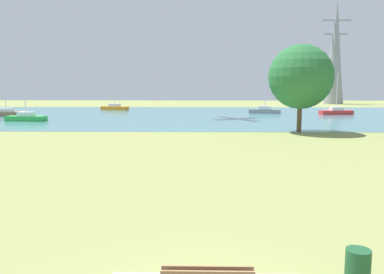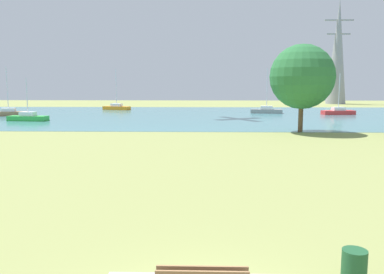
% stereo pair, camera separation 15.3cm
% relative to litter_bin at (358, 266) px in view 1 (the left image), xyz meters
% --- Properties ---
extents(ground_plane, '(160.00, 160.00, 0.00)m').
position_rel_litter_bin_xyz_m(ground_plane, '(-3.43, 20.61, -0.40)').
color(ground_plane, '#8C9351').
extents(litter_bin, '(0.56, 0.56, 0.80)m').
position_rel_litter_bin_xyz_m(litter_bin, '(0.00, 0.00, 0.00)').
color(litter_bin, '#1E512D').
rests_on(litter_bin, ground).
extents(water_surface, '(140.00, 40.00, 0.02)m').
position_rel_litter_bin_xyz_m(water_surface, '(-3.43, 48.61, -0.39)').
color(water_surface, teal).
rests_on(water_surface, ground).
extents(sailboat_red, '(4.98, 2.29, 6.00)m').
position_rel_litter_bin_xyz_m(sailboat_red, '(16.38, 50.54, 0.05)').
color(sailboat_red, red).
rests_on(sailboat_red, water_surface).
extents(sailboat_green, '(4.94, 2.02, 5.20)m').
position_rel_litter_bin_xyz_m(sailboat_green, '(-24.91, 39.32, 0.04)').
color(sailboat_green, green).
rests_on(sailboat_green, water_surface).
extents(sailboat_gray, '(4.99, 2.30, 6.83)m').
position_rel_litter_bin_xyz_m(sailboat_gray, '(6.28, 53.13, 0.06)').
color(sailboat_gray, gray).
rests_on(sailboat_gray, water_surface).
extents(sailboat_orange, '(5.03, 2.97, 7.01)m').
position_rel_litter_bin_xyz_m(sailboat_orange, '(-18.60, 60.36, 0.06)').
color(sailboat_orange, orange).
rests_on(sailboat_orange, water_surface).
extents(sailboat_brown, '(5.01, 2.55, 6.82)m').
position_rel_litter_bin_xyz_m(sailboat_brown, '(-30.96, 46.71, 0.06)').
color(sailboat_brown, brown).
rests_on(sailboat_brown, water_surface).
extents(tree_mid_shore, '(5.98, 5.98, 8.15)m').
position_rel_litter_bin_xyz_m(tree_mid_shore, '(5.67, 28.84, 4.75)').
color(tree_mid_shore, brown).
rests_on(tree_mid_shore, ground).
extents(electricity_pylon, '(6.40, 4.40, 23.15)m').
position_rel_litter_bin_xyz_m(electricity_pylon, '(26.54, 83.16, 11.19)').
color(electricity_pylon, gray).
rests_on(electricity_pylon, ground).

